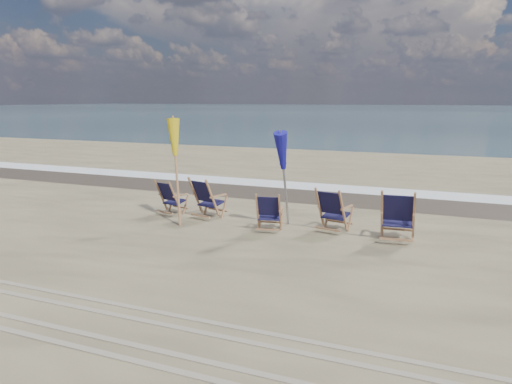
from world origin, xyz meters
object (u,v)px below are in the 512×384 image
beach_chair_1 (212,200)px  umbrella_blue (285,150)px  umbrella_yellow (176,143)px  beach_chair_4 (414,218)px  beach_chair_2 (280,213)px  beach_chair_3 (343,212)px  beach_chair_0 (175,199)px

beach_chair_1 → umbrella_blue: bearing=-163.3°
umbrella_yellow → beach_chair_4: bearing=4.1°
beach_chair_2 → umbrella_yellow: umbrella_yellow is taller
beach_chair_2 → umbrella_yellow: (-2.48, -0.17, 1.47)m
beach_chair_2 → beach_chair_1: bearing=-24.7°
umbrella_yellow → umbrella_blue: umbrella_yellow is taller
beach_chair_4 → umbrella_blue: bearing=-9.3°
beach_chair_4 → umbrella_yellow: bearing=-0.6°
beach_chair_3 → umbrella_blue: size_ratio=0.44×
beach_chair_3 → umbrella_yellow: umbrella_yellow is taller
beach_chair_0 → beach_chair_3: (4.23, -0.04, 0.05)m
beach_chair_0 → beach_chair_2: size_ratio=1.02×
umbrella_yellow → beach_chair_2: bearing=4.0°
beach_chair_3 → umbrella_blue: bearing=10.4°
beach_chair_1 → umbrella_blue: size_ratio=0.45×
umbrella_yellow → umbrella_blue: (2.44, 0.61, -0.14)m
beach_chair_0 → umbrella_blue: (2.89, -0.00, 1.32)m
beach_chair_0 → umbrella_yellow: size_ratio=0.37×
beach_chair_0 → beach_chair_4: (5.70, -0.23, 0.10)m
beach_chair_1 → umbrella_yellow: bearing=59.4°
beach_chair_2 → beach_chair_4: 2.78m
beach_chair_4 → umbrella_yellow: 5.44m
beach_chair_1 → beach_chair_2: 1.92m
beach_chair_4 → umbrella_blue: size_ratio=0.48×
beach_chair_3 → beach_chair_4: (1.48, -0.19, 0.05)m
beach_chair_0 → beach_chair_2: (2.93, -0.44, -0.01)m
beach_chair_1 → umbrella_yellow: size_ratio=0.42×
beach_chair_3 → umbrella_blue: umbrella_blue is taller
beach_chair_1 → beach_chair_3: (3.16, -0.01, -0.01)m
umbrella_yellow → umbrella_blue: size_ratio=1.06×
beach_chair_0 → beach_chair_1: bearing=-168.3°
beach_chair_0 → umbrella_blue: 3.18m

